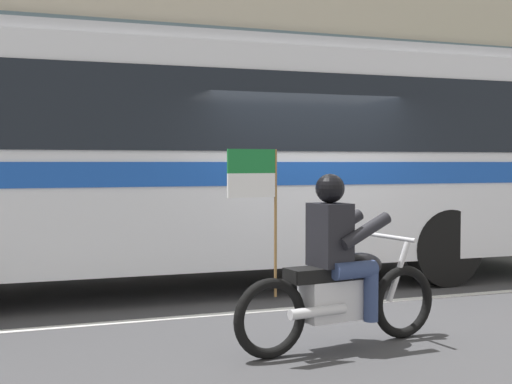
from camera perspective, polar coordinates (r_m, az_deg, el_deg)
name	(u,v)px	position (r m, az deg, el deg)	size (l,w,h in m)	color
ground_plane	(305,296)	(8.60, 4.15, -8.68)	(60.00, 60.00, 0.00)	#3D3D3F
sidewalk_curb	(198,244)	(13.35, -4.87, -4.36)	(28.00, 3.80, 0.15)	gray
lane_center_stripe	(327,306)	(8.07, 5.91, -9.40)	(26.60, 0.14, 0.01)	silver
transit_bus	(207,146)	(9.25, -4.09, 3.83)	(10.83, 2.75, 3.22)	silver
motorcycle_with_rider	(339,274)	(6.18, 6.90, -6.83)	(2.18, 0.70, 1.78)	black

